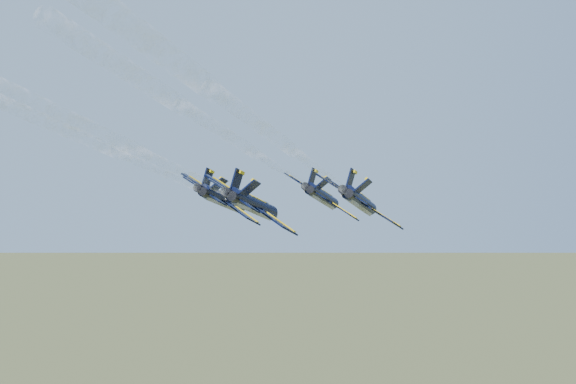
{
  "coord_description": "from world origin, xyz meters",
  "views": [
    {
      "loc": [
        -5.36,
        -112.11,
        108.43
      ],
      "look_at": [
        -3.34,
        -1.59,
        104.82
      ],
      "focal_mm": 50.0,
      "sensor_mm": 36.0,
      "label": 1
    }
  ],
  "objects_px": {
    "jet_slot": "(254,204)",
    "jet_right": "(360,201)",
    "jet_lead": "(323,196)",
    "jet_left": "(224,199)"
  },
  "relations": [
    {
      "from": "jet_lead",
      "to": "jet_left",
      "type": "xyz_separation_m",
      "value": [
        -14.48,
        -8.5,
        0.0
      ]
    },
    {
      "from": "jet_lead",
      "to": "jet_slot",
      "type": "relative_size",
      "value": 1.0
    },
    {
      "from": "jet_right",
      "to": "jet_slot",
      "type": "bearing_deg",
      "value": -126.6
    },
    {
      "from": "jet_lead",
      "to": "jet_left",
      "type": "bearing_deg",
      "value": -127.89
    },
    {
      "from": "jet_lead",
      "to": "jet_slot",
      "type": "height_order",
      "value": "same"
    },
    {
      "from": "jet_right",
      "to": "jet_slot",
      "type": "relative_size",
      "value": 1.0
    },
    {
      "from": "jet_lead",
      "to": "jet_slot",
      "type": "distance_m",
      "value": 26.46
    },
    {
      "from": "jet_left",
      "to": "jet_slot",
      "type": "height_order",
      "value": "same"
    },
    {
      "from": "jet_slot",
      "to": "jet_right",
      "type": "bearing_deg",
      "value": 53.4
    },
    {
      "from": "jet_lead",
      "to": "jet_left",
      "type": "distance_m",
      "value": 16.79
    }
  ]
}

